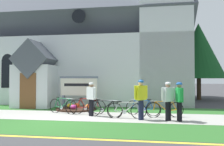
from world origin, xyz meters
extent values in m
plane|color=#3D3D3F|center=(0.00, 4.00, 0.00)|extent=(140.00, 140.00, 0.00)
cube|color=#A8A59E|center=(-0.71, 1.71, 0.01)|extent=(32.00, 2.59, 0.01)
cube|color=#2D6628|center=(-0.71, -0.78, 0.00)|extent=(32.00, 2.37, 0.01)
cube|color=#2D6628|center=(-0.71, 4.12, 0.00)|extent=(24.00, 2.24, 0.01)
cube|color=yellow|center=(-0.71, -2.11, 0.00)|extent=(28.00, 0.16, 0.01)
cube|color=silver|center=(-0.71, 10.61, 2.32)|extent=(14.31, 10.75, 4.64)
cube|color=#4C515B|center=(-0.71, 10.61, 6.30)|extent=(14.81, 10.95, 10.95)
cube|color=silver|center=(4.82, 6.87, 5.94)|extent=(3.26, 3.26, 11.88)
cube|color=silver|center=(-3.28, 4.44, 1.30)|extent=(2.40, 1.60, 2.60)
cube|color=#4C515B|center=(-3.28, 4.44, 2.95)|extent=(2.40, 1.80, 2.40)
cube|color=brown|center=(-3.28, 3.62, 1.05)|extent=(1.00, 0.06, 2.10)
cube|color=black|center=(-5.72, 5.21, 2.10)|extent=(0.76, 0.06, 1.90)
cone|color=black|center=(-5.72, 5.21, 3.05)|extent=(0.80, 0.06, 0.80)
cylinder|color=black|center=(-0.71, 5.21, 5.80)|extent=(0.90, 0.06, 0.90)
cube|color=slate|center=(-1.26, 4.08, 0.39)|extent=(0.12, 0.12, 0.78)
cube|color=slate|center=(0.56, 4.19, 0.39)|extent=(0.12, 0.12, 0.78)
cube|color=silver|center=(-0.35, 4.13, 1.28)|extent=(2.17, 0.21, 1.01)
cube|color=slate|center=(-0.35, 4.13, 1.85)|extent=(2.29, 0.25, 0.12)
cube|color=black|center=(-0.35, 4.09, 1.40)|extent=(1.73, 0.11, 0.16)
cylinder|color=#382319|center=(-0.35, 3.67, 0.05)|extent=(2.25, 2.25, 0.10)
ellipsoid|color=orange|center=(0.38, 3.57, 0.22)|extent=(0.36, 0.36, 0.24)
ellipsoid|color=orange|center=(-0.41, 3.98, 0.22)|extent=(0.36, 0.36, 0.24)
ellipsoid|color=gold|center=(-0.74, 3.77, 0.22)|extent=(0.36, 0.36, 0.24)
ellipsoid|color=#CC338C|center=(-0.38, 3.22, 0.22)|extent=(0.36, 0.36, 0.24)
torus|color=black|center=(2.17, 1.34, 0.34)|extent=(0.71, 0.08, 0.71)
torus|color=black|center=(3.22, 1.40, 0.34)|extent=(0.71, 0.08, 0.71)
cylinder|color=#B7B7BC|center=(2.86, 1.38, 0.50)|extent=(0.57, 0.07, 0.45)
cylinder|color=#B7B7BC|center=(2.75, 1.38, 0.71)|extent=(0.78, 0.08, 0.04)
cylinder|color=#B7B7BC|center=(2.47, 1.36, 0.50)|extent=(0.26, 0.05, 0.44)
cylinder|color=#B7B7BC|center=(2.38, 1.35, 0.31)|extent=(0.42, 0.06, 0.09)
cylinder|color=#B7B7BC|center=(2.26, 1.35, 0.52)|extent=(0.22, 0.05, 0.39)
cylinder|color=#B7B7BC|center=(3.17, 1.40, 0.52)|extent=(0.12, 0.04, 0.38)
ellipsoid|color=black|center=(2.36, 1.35, 0.74)|extent=(0.24, 0.09, 0.05)
cylinder|color=silver|center=(3.13, 1.40, 0.73)|extent=(0.44, 0.05, 0.03)
cylinder|color=silver|center=(2.59, 1.37, 0.29)|extent=(0.18, 0.03, 0.18)
torus|color=black|center=(0.14, 2.19, 0.35)|extent=(0.73, 0.17, 0.74)
torus|color=black|center=(1.20, 2.38, 0.35)|extent=(0.73, 0.17, 0.74)
cylinder|color=#A51E19|center=(0.84, 2.32, 0.53)|extent=(0.58, 0.14, 0.49)
cylinder|color=#A51E19|center=(0.72, 2.30, 0.76)|extent=(0.79, 0.18, 0.04)
cylinder|color=#A51E19|center=(0.45, 2.25, 0.53)|extent=(0.27, 0.08, 0.48)
cylinder|color=#A51E19|center=(0.35, 2.23, 0.33)|extent=(0.43, 0.11, 0.09)
cylinder|color=#A51E19|center=(0.23, 2.21, 0.56)|extent=(0.23, 0.08, 0.43)
cylinder|color=#A51E19|center=(1.15, 2.38, 0.56)|extent=(0.13, 0.06, 0.42)
ellipsoid|color=black|center=(0.33, 2.23, 0.80)|extent=(0.25, 0.12, 0.05)
cylinder|color=silver|center=(1.11, 2.37, 0.78)|extent=(0.44, 0.11, 0.03)
cylinder|color=silver|center=(0.56, 2.27, 0.30)|extent=(0.18, 0.05, 0.18)
torus|color=black|center=(4.92, 2.05, 0.33)|extent=(0.69, 0.22, 0.70)
torus|color=black|center=(3.88, 1.77, 0.33)|extent=(0.69, 0.22, 0.70)
cylinder|color=orange|center=(4.24, 1.86, 0.50)|extent=(0.57, 0.19, 0.47)
cylinder|color=orange|center=(4.35, 1.90, 0.74)|extent=(0.78, 0.25, 0.06)
cylinder|color=orange|center=(4.62, 1.97, 0.52)|extent=(0.27, 0.11, 0.48)
cylinder|color=orange|center=(4.71, 2.00, 0.31)|extent=(0.43, 0.15, 0.09)
cylinder|color=orange|center=(4.83, 2.03, 0.54)|extent=(0.23, 0.09, 0.43)
cylinder|color=orange|center=(3.92, 1.78, 0.53)|extent=(0.13, 0.07, 0.40)
ellipsoid|color=black|center=(4.73, 2.00, 0.78)|extent=(0.25, 0.14, 0.05)
cylinder|color=silver|center=(3.97, 1.79, 0.74)|extent=(0.43, 0.14, 0.03)
cylinder|color=silver|center=(4.51, 1.94, 0.28)|extent=(0.18, 0.07, 0.18)
torus|color=black|center=(-1.11, 2.46, 0.35)|extent=(0.70, 0.30, 0.74)
torus|color=black|center=(-0.11, 2.07, 0.35)|extent=(0.70, 0.30, 0.74)
cylinder|color=#19723F|center=(-0.45, 2.21, 0.53)|extent=(0.55, 0.24, 0.48)
cylinder|color=#19723F|center=(-0.56, 2.25, 0.76)|extent=(0.75, 0.32, 0.06)
cylinder|color=#19723F|center=(-0.82, 2.35, 0.54)|extent=(0.26, 0.13, 0.49)
cylinder|color=#19723F|center=(-0.91, 2.38, 0.33)|extent=(0.42, 0.19, 0.09)
cylinder|color=#19723F|center=(-1.02, 2.43, 0.56)|extent=(0.22, 0.12, 0.44)
cylinder|color=#19723F|center=(-0.15, 2.09, 0.55)|extent=(0.13, 0.08, 0.41)
ellipsoid|color=black|center=(-0.93, 2.39, 0.80)|extent=(0.25, 0.16, 0.05)
cylinder|color=silver|center=(-0.19, 2.10, 0.77)|extent=(0.42, 0.19, 0.03)
cylinder|color=silver|center=(-0.71, 2.31, 0.30)|extent=(0.17, 0.08, 0.18)
torus|color=black|center=(1.09, 1.87, 0.35)|extent=(0.73, 0.22, 0.74)
torus|color=black|center=(2.13, 1.61, 0.35)|extent=(0.73, 0.22, 0.74)
cylinder|color=black|center=(1.78, 1.70, 0.52)|extent=(0.57, 0.18, 0.47)
cylinder|color=black|center=(1.66, 1.73, 0.74)|extent=(0.78, 0.23, 0.04)
cylinder|color=black|center=(1.39, 1.80, 0.52)|extent=(0.27, 0.10, 0.45)
cylinder|color=black|center=(1.30, 1.82, 0.33)|extent=(0.43, 0.14, 0.09)
cylinder|color=black|center=(1.18, 1.85, 0.54)|extent=(0.23, 0.09, 0.40)
cylinder|color=black|center=(2.09, 1.62, 0.54)|extent=(0.13, 0.06, 0.39)
ellipsoid|color=black|center=(1.28, 1.83, 0.77)|extent=(0.25, 0.14, 0.05)
cylinder|color=silver|center=(2.05, 1.63, 0.76)|extent=(0.43, 0.14, 0.03)
cylinder|color=silver|center=(1.51, 1.77, 0.30)|extent=(0.18, 0.06, 0.18)
torus|color=black|center=(3.88, 2.25, 0.33)|extent=(0.68, 0.22, 0.70)
torus|color=black|center=(2.90, 2.51, 0.33)|extent=(0.68, 0.22, 0.70)
cylinder|color=#194CA5|center=(3.23, 2.42, 0.49)|extent=(0.54, 0.18, 0.44)
cylinder|color=#194CA5|center=(3.34, 2.39, 0.71)|extent=(0.74, 0.23, 0.07)
cylinder|color=#194CA5|center=(3.60, 2.33, 0.50)|extent=(0.26, 0.10, 0.46)
cylinder|color=#194CA5|center=(3.68, 2.30, 0.31)|extent=(0.41, 0.14, 0.09)
cylinder|color=#194CA5|center=(3.79, 2.27, 0.53)|extent=(0.22, 0.09, 0.41)
cylinder|color=#194CA5|center=(2.94, 2.50, 0.51)|extent=(0.12, 0.07, 0.37)
ellipsoid|color=black|center=(3.70, 2.30, 0.76)|extent=(0.25, 0.14, 0.05)
cylinder|color=silver|center=(2.98, 2.49, 0.71)|extent=(0.43, 0.14, 0.03)
cylinder|color=silver|center=(3.49, 2.35, 0.28)|extent=(0.18, 0.07, 0.18)
cylinder|color=black|center=(4.92, 0.95, 0.40)|extent=(0.15, 0.15, 0.80)
cylinder|color=black|center=(4.89, 1.14, 0.40)|extent=(0.15, 0.15, 0.80)
cube|color=green|center=(4.91, 1.04, 1.09)|extent=(0.27, 0.48, 0.58)
sphere|color=#936B51|center=(4.91, 1.04, 1.49)|extent=(0.21, 0.21, 0.21)
ellipsoid|color=#1E59B2|center=(4.91, 1.04, 1.54)|extent=(0.29, 0.25, 0.14)
cylinder|color=green|center=(4.91, 0.76, 1.12)|extent=(0.09, 0.12, 0.53)
cylinder|color=green|center=(4.90, 1.32, 1.12)|extent=(0.09, 0.17, 0.53)
cylinder|color=black|center=(4.41, 1.03, 0.40)|extent=(0.15, 0.15, 0.81)
cylinder|color=black|center=(4.50, 1.11, 0.40)|extent=(0.15, 0.15, 0.81)
cube|color=silver|center=(4.46, 1.07, 1.10)|extent=(0.47, 0.45, 0.59)
sphere|color=#936B51|center=(4.46, 1.07, 1.50)|extent=(0.21, 0.21, 0.21)
ellipsoid|color=silver|center=(4.46, 1.07, 1.55)|extent=(0.34, 0.34, 0.15)
cylinder|color=silver|center=(4.22, 0.92, 1.13)|extent=(0.09, 0.15, 0.54)
cylinder|color=silver|center=(4.69, 1.23, 1.13)|extent=(0.09, 0.19, 0.54)
cylinder|color=#191E38|center=(3.37, 1.14, 0.42)|extent=(0.15, 0.15, 0.85)
cylinder|color=#191E38|center=(3.29, 1.07, 0.42)|extent=(0.15, 0.15, 0.85)
cube|color=yellow|center=(3.33, 1.11, 1.16)|extent=(0.48, 0.47, 0.62)
sphere|color=tan|center=(3.33, 1.11, 1.58)|extent=(0.22, 0.22, 0.22)
ellipsoid|color=#1E59B2|center=(3.33, 1.11, 1.64)|extent=(0.36, 0.36, 0.15)
cylinder|color=yellow|center=(3.57, 1.28, 1.19)|extent=(0.09, 0.19, 0.56)
cylinder|color=yellow|center=(3.09, 0.94, 1.19)|extent=(0.09, 0.15, 0.56)
cylinder|color=black|center=(1.04, 1.70, 0.39)|extent=(0.15, 0.15, 0.79)
cylinder|color=black|center=(0.95, 1.75, 0.39)|extent=(0.15, 0.15, 0.79)
cube|color=silver|center=(1.00, 1.72, 1.07)|extent=(0.48, 0.40, 0.57)
sphere|color=#936B51|center=(1.00, 1.72, 1.46)|extent=(0.20, 0.20, 0.20)
ellipsoid|color=silver|center=(1.00, 1.72, 1.52)|extent=(0.31, 0.33, 0.14)
cylinder|color=silver|center=(1.21, 1.55, 1.10)|extent=(0.09, 0.15, 0.52)
cylinder|color=silver|center=(0.79, 1.89, 1.10)|extent=(0.09, 0.21, 0.52)
cylinder|color=#3D2D1E|center=(8.06, 11.09, 0.90)|extent=(0.35, 0.35, 1.80)
cone|color=#14471E|center=(8.06, 11.09, 4.16)|extent=(4.29, 4.29, 4.72)
camera|label=1|loc=(3.47, -8.33, 1.75)|focal=35.05mm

